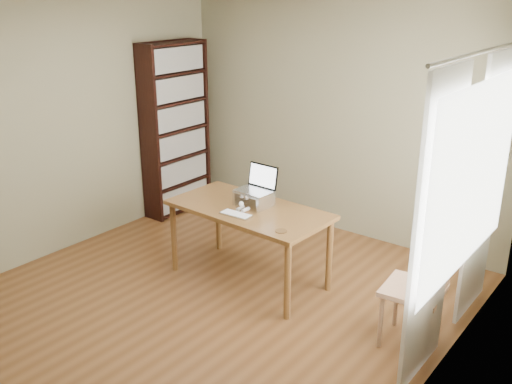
{
  "coord_description": "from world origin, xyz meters",
  "views": [
    {
      "loc": [
        3.12,
        -3.25,
        2.69
      ],
      "look_at": [
        0.14,
        0.61,
        0.93
      ],
      "focal_mm": 40.0,
      "sensor_mm": 36.0,
      "label": 1
    }
  ],
  "objects_px": {
    "bookshelf": "(176,129)",
    "laptop": "(258,184)",
    "desk": "(249,216)",
    "keyboard": "(236,214)",
    "cat": "(256,198)",
    "chair": "(424,285)"
  },
  "relations": [
    {
      "from": "chair",
      "to": "keyboard",
      "type": "bearing_deg",
      "value": -179.44
    },
    {
      "from": "laptop",
      "to": "cat",
      "type": "distance_m",
      "value": 0.13
    },
    {
      "from": "desk",
      "to": "keyboard",
      "type": "relative_size",
      "value": 5.13
    },
    {
      "from": "bookshelf",
      "to": "cat",
      "type": "bearing_deg",
      "value": -23.35
    },
    {
      "from": "bookshelf",
      "to": "laptop",
      "type": "relative_size",
      "value": 6.11
    },
    {
      "from": "laptop",
      "to": "chair",
      "type": "distance_m",
      "value": 1.8
    },
    {
      "from": "bookshelf",
      "to": "chair",
      "type": "relative_size",
      "value": 2.09
    },
    {
      "from": "laptop",
      "to": "keyboard",
      "type": "bearing_deg",
      "value": -83.21
    },
    {
      "from": "cat",
      "to": "chair",
      "type": "height_order",
      "value": "chair"
    },
    {
      "from": "keyboard",
      "to": "cat",
      "type": "bearing_deg",
      "value": 90.83
    },
    {
      "from": "keyboard",
      "to": "chair",
      "type": "xyz_separation_m",
      "value": [
        1.72,
        0.18,
        -0.21
      ]
    },
    {
      "from": "keyboard",
      "to": "cat",
      "type": "distance_m",
      "value": 0.34
    },
    {
      "from": "bookshelf",
      "to": "desk",
      "type": "height_order",
      "value": "bookshelf"
    },
    {
      "from": "chair",
      "to": "cat",
      "type": "bearing_deg",
      "value": 169.62
    },
    {
      "from": "bookshelf",
      "to": "chair",
      "type": "xyz_separation_m",
      "value": [
        3.61,
        -0.96,
        -0.5
      ]
    },
    {
      "from": "laptop",
      "to": "desk",
      "type": "bearing_deg",
      "value": -87.8
    },
    {
      "from": "keyboard",
      "to": "bookshelf",
      "type": "bearing_deg",
      "value": 145.79
    },
    {
      "from": "laptop",
      "to": "bookshelf",
      "type": "bearing_deg",
      "value": 159.53
    },
    {
      "from": "bookshelf",
      "to": "laptop",
      "type": "bearing_deg",
      "value": -22.67
    },
    {
      "from": "chair",
      "to": "desk",
      "type": "bearing_deg",
      "value": 173.26
    },
    {
      "from": "keyboard",
      "to": "chair",
      "type": "distance_m",
      "value": 1.74
    },
    {
      "from": "bookshelf",
      "to": "chair",
      "type": "bearing_deg",
      "value": -14.91
    }
  ]
}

